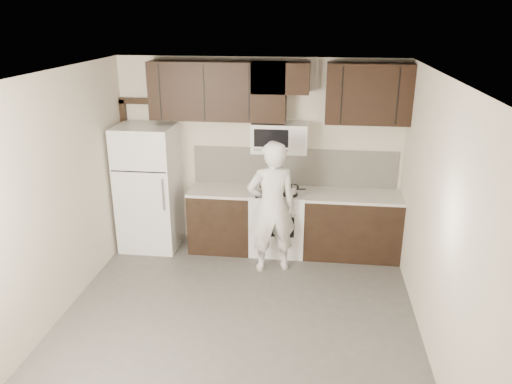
% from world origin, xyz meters
% --- Properties ---
extents(floor, '(4.50, 4.50, 0.00)m').
position_xyz_m(floor, '(0.00, 0.00, 0.00)').
color(floor, '#514E4C').
rests_on(floor, ground).
extents(back_wall, '(4.00, 0.00, 4.00)m').
position_xyz_m(back_wall, '(0.00, 2.25, 1.35)').
color(back_wall, beige).
rests_on(back_wall, ground).
extents(ceiling, '(4.50, 4.50, 0.00)m').
position_xyz_m(ceiling, '(0.00, 0.00, 2.70)').
color(ceiling, white).
rests_on(ceiling, back_wall).
extents(counter_run, '(2.95, 0.64, 0.91)m').
position_xyz_m(counter_run, '(0.60, 1.94, 0.46)').
color(counter_run, black).
rests_on(counter_run, floor).
extents(stove, '(0.76, 0.66, 0.94)m').
position_xyz_m(stove, '(0.30, 1.94, 0.46)').
color(stove, white).
rests_on(stove, floor).
extents(backsplash, '(2.90, 0.02, 0.54)m').
position_xyz_m(backsplash, '(0.50, 2.24, 1.18)').
color(backsplash, beige).
rests_on(backsplash, counter_run).
extents(upper_cabinets, '(3.48, 0.35, 0.78)m').
position_xyz_m(upper_cabinets, '(0.21, 2.08, 2.28)').
color(upper_cabinets, black).
rests_on(upper_cabinets, back_wall).
extents(microwave, '(0.76, 0.42, 0.40)m').
position_xyz_m(microwave, '(0.30, 2.06, 1.65)').
color(microwave, white).
rests_on(microwave, upper_cabinets).
extents(refrigerator, '(0.80, 0.76, 1.80)m').
position_xyz_m(refrigerator, '(-1.55, 1.89, 0.90)').
color(refrigerator, white).
rests_on(refrigerator, floor).
extents(door_trim, '(0.50, 0.08, 2.12)m').
position_xyz_m(door_trim, '(-1.92, 2.21, 1.25)').
color(door_trim, black).
rests_on(door_trim, floor).
extents(saucepan, '(0.29, 0.17, 0.16)m').
position_xyz_m(saucepan, '(0.48, 1.79, 0.98)').
color(saucepan, silver).
rests_on(saucepan, stove).
extents(baking_tray, '(0.42, 0.34, 0.02)m').
position_xyz_m(baking_tray, '(0.18, 1.79, 0.92)').
color(baking_tray, black).
rests_on(baking_tray, counter_run).
extents(pizza, '(0.29, 0.29, 0.02)m').
position_xyz_m(pizza, '(0.18, 1.79, 0.94)').
color(pizza, beige).
rests_on(pizza, baking_tray).
extents(person, '(0.74, 0.60, 1.77)m').
position_xyz_m(person, '(0.26, 1.38, 0.89)').
color(person, white).
rests_on(person, floor).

